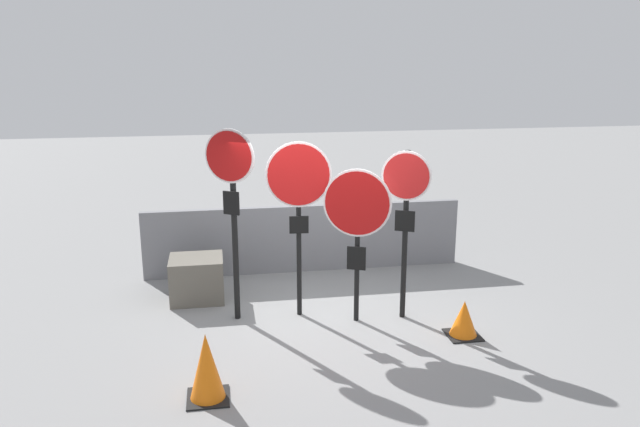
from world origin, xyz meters
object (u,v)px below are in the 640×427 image
stop_sign_1 (299,190)px  stop_sign_2 (357,215)px  stop_sign_3 (406,202)px  traffic_cone_1 (207,367)px  storage_crate (197,279)px  stop_sign_0 (232,189)px  traffic_cone_0 (464,319)px

stop_sign_1 → stop_sign_2: size_ratio=1.15×
stop_sign_3 → traffic_cone_1: bearing=-122.0°
stop_sign_2 → storage_crate: (-2.17, 1.18, -1.20)m
stop_sign_0 → stop_sign_3: bearing=22.3°
stop_sign_1 → traffic_cone_0: bearing=-21.6°
stop_sign_0 → stop_sign_2: stop_sign_0 is taller
stop_sign_3 → stop_sign_2: bearing=-152.4°
traffic_cone_0 → stop_sign_2: bearing=153.0°
stop_sign_0 → stop_sign_2: bearing=18.3°
stop_sign_3 → traffic_cone_1: (-2.67, -1.68, -1.30)m
traffic_cone_0 → traffic_cone_1: traffic_cone_1 is taller
stop_sign_1 → traffic_cone_0: size_ratio=5.06×
stop_sign_0 → storage_crate: 1.83m
stop_sign_1 → stop_sign_3: bearing=-8.0°
stop_sign_2 → traffic_cone_1: 2.84m
storage_crate → stop_sign_2: bearing=-28.5°
stop_sign_0 → storage_crate: bearing=154.1°
stop_sign_1 → storage_crate: 2.24m
stop_sign_0 → stop_sign_1: (0.89, -0.03, -0.05)m
stop_sign_2 → traffic_cone_0: 1.95m
stop_sign_0 → traffic_cone_1: (-0.38, -2.01, -1.49)m
storage_crate → stop_sign_0: bearing=-56.5°
stop_sign_1 → stop_sign_3: (1.41, -0.31, -0.15)m
stop_sign_2 → stop_sign_3: bearing=23.7°
storage_crate → traffic_cone_1: bearing=-86.6°
stop_sign_1 → stop_sign_2: stop_sign_1 is taller
stop_sign_0 → traffic_cone_1: size_ratio=3.52×
stop_sign_3 → traffic_cone_1: stop_sign_3 is taller
stop_sign_2 → stop_sign_0: bearing=-170.2°
stop_sign_0 → traffic_cone_0: bearing=11.4°
stop_sign_0 → stop_sign_3: (2.30, -0.33, -0.20)m
traffic_cone_1 → stop_sign_2: bearing=39.6°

